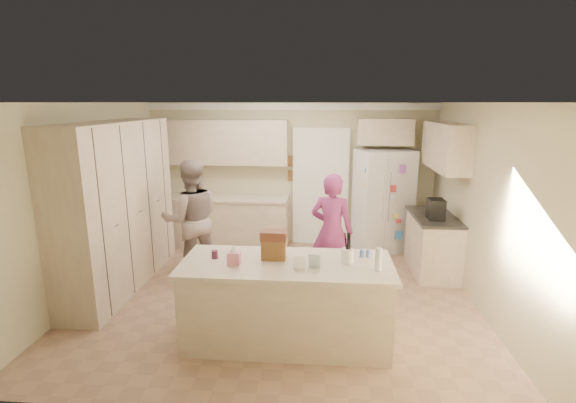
# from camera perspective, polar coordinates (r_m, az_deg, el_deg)

# --- Properties ---
(floor) EXTENTS (5.20, 4.60, 0.02)m
(floor) POSITION_cam_1_polar(r_m,az_deg,el_deg) (5.93, -1.26, -12.71)
(floor) COLOR #9A785E
(floor) RESTS_ON ground
(ceiling) EXTENTS (5.20, 4.60, 0.02)m
(ceiling) POSITION_cam_1_polar(r_m,az_deg,el_deg) (5.32, -1.41, 13.51)
(ceiling) COLOR white
(ceiling) RESTS_ON wall_back
(wall_back) EXTENTS (5.20, 0.02, 2.60)m
(wall_back) POSITION_cam_1_polar(r_m,az_deg,el_deg) (7.74, 0.41, 3.74)
(wall_back) COLOR beige
(wall_back) RESTS_ON ground
(wall_front) EXTENTS (5.20, 0.02, 2.60)m
(wall_front) POSITION_cam_1_polar(r_m,az_deg,el_deg) (3.30, -5.46, -9.86)
(wall_front) COLOR beige
(wall_front) RESTS_ON ground
(wall_left) EXTENTS (0.02, 4.60, 2.60)m
(wall_left) POSITION_cam_1_polar(r_m,az_deg,el_deg) (6.30, -25.66, 0.16)
(wall_left) COLOR beige
(wall_left) RESTS_ON ground
(wall_right) EXTENTS (0.02, 4.60, 2.60)m
(wall_right) POSITION_cam_1_polar(r_m,az_deg,el_deg) (5.83, 25.12, -0.77)
(wall_right) COLOR beige
(wall_right) RESTS_ON ground
(crown_back) EXTENTS (5.20, 0.08, 0.12)m
(crown_back) POSITION_cam_1_polar(r_m,az_deg,el_deg) (7.58, 0.40, 12.88)
(crown_back) COLOR white
(crown_back) RESTS_ON wall_back
(pantry_bank) EXTENTS (0.60, 2.60, 2.35)m
(pantry_bank) POSITION_cam_1_polar(r_m,az_deg,el_deg) (6.35, -22.24, -0.57)
(pantry_bank) COLOR beige
(pantry_bank) RESTS_ON floor
(back_base_cab) EXTENTS (2.20, 0.60, 0.88)m
(back_base_cab) POSITION_cam_1_polar(r_m,az_deg,el_deg) (7.80, -8.24, -2.81)
(back_base_cab) COLOR beige
(back_base_cab) RESTS_ON floor
(back_countertop) EXTENTS (2.24, 0.63, 0.04)m
(back_countertop) POSITION_cam_1_polar(r_m,az_deg,el_deg) (7.67, -8.37, 0.47)
(back_countertop) COLOR beige
(back_countertop) RESTS_ON back_base_cab
(back_upper_cab) EXTENTS (2.20, 0.35, 0.80)m
(back_upper_cab) POSITION_cam_1_polar(r_m,az_deg,el_deg) (7.64, -8.40, 8.02)
(back_upper_cab) COLOR beige
(back_upper_cab) RESTS_ON wall_back
(doorway_opening) EXTENTS (0.90, 0.06, 2.10)m
(doorway_opening) POSITION_cam_1_polar(r_m,az_deg,el_deg) (7.73, 4.46, 1.81)
(doorway_opening) COLOR black
(doorway_opening) RESTS_ON floor
(doorway_casing) EXTENTS (1.02, 0.03, 2.22)m
(doorway_casing) POSITION_cam_1_polar(r_m,az_deg,el_deg) (7.70, 4.46, 1.76)
(doorway_casing) COLOR white
(doorway_casing) RESTS_ON floor
(wall_frame_upper) EXTENTS (0.15, 0.02, 0.20)m
(wall_frame_upper) POSITION_cam_1_polar(r_m,az_deg,el_deg) (7.66, 0.54, 5.53)
(wall_frame_upper) COLOR brown
(wall_frame_upper) RESTS_ON wall_back
(wall_frame_lower) EXTENTS (0.15, 0.02, 0.20)m
(wall_frame_lower) POSITION_cam_1_polar(r_m,az_deg,el_deg) (7.70, 0.54, 3.54)
(wall_frame_lower) COLOR brown
(wall_frame_lower) RESTS_ON wall_back
(refrigerator) EXTENTS (1.07, 0.93, 1.80)m
(refrigerator) POSITION_cam_1_polar(r_m,az_deg,el_deg) (7.58, 12.82, 0.11)
(refrigerator) COLOR white
(refrigerator) RESTS_ON floor
(fridge_seam) EXTENTS (0.02, 0.02, 1.78)m
(fridge_seam) POSITION_cam_1_polar(r_m,az_deg,el_deg) (7.24, 13.21, -0.54)
(fridge_seam) COLOR gray
(fridge_seam) RESTS_ON refrigerator
(fridge_dispenser) EXTENTS (0.22, 0.03, 0.35)m
(fridge_dispenser) POSITION_cam_1_polar(r_m,az_deg,el_deg) (7.14, 11.58, 1.42)
(fridge_dispenser) COLOR black
(fridge_dispenser) RESTS_ON refrigerator
(fridge_handle_l) EXTENTS (0.02, 0.02, 0.85)m
(fridge_handle_l) POSITION_cam_1_polar(r_m,az_deg,el_deg) (7.18, 12.90, 0.60)
(fridge_handle_l) COLOR silver
(fridge_handle_l) RESTS_ON refrigerator
(fridge_handle_r) EXTENTS (0.02, 0.02, 0.85)m
(fridge_handle_r) POSITION_cam_1_polar(r_m,az_deg,el_deg) (7.20, 13.68, 0.59)
(fridge_handle_r) COLOR silver
(fridge_handle_r) RESTS_ON refrigerator
(over_fridge_cab) EXTENTS (0.95, 0.35, 0.45)m
(over_fridge_cab) POSITION_cam_1_polar(r_m,az_deg,el_deg) (7.52, 13.13, 9.26)
(over_fridge_cab) COLOR beige
(over_fridge_cab) RESTS_ON wall_back
(right_base_cab) EXTENTS (0.60, 1.20, 0.88)m
(right_base_cab) POSITION_cam_1_polar(r_m,az_deg,el_deg) (6.88, 19.13, -5.65)
(right_base_cab) COLOR beige
(right_base_cab) RESTS_ON floor
(right_countertop) EXTENTS (0.63, 1.24, 0.04)m
(right_countertop) POSITION_cam_1_polar(r_m,az_deg,el_deg) (6.75, 19.34, -1.95)
(right_countertop) COLOR #2D2B28
(right_countertop) RESTS_ON right_base_cab
(right_upper_cab) EXTENTS (0.35, 1.50, 0.70)m
(right_upper_cab) POSITION_cam_1_polar(r_m,az_deg,el_deg) (6.79, 20.72, 7.06)
(right_upper_cab) COLOR beige
(right_upper_cab) RESTS_ON wall_right
(coffee_maker) EXTENTS (0.22, 0.28, 0.30)m
(coffee_maker) POSITION_cam_1_polar(r_m,az_deg,el_deg) (6.51, 19.55, -0.97)
(coffee_maker) COLOR black
(coffee_maker) RESTS_ON right_countertop
(island_base) EXTENTS (2.20, 0.90, 0.88)m
(island_base) POSITION_cam_1_polar(r_m,az_deg,el_deg) (4.73, -0.18, -13.76)
(island_base) COLOR beige
(island_base) RESTS_ON floor
(island_top) EXTENTS (2.28, 0.96, 0.05)m
(island_top) POSITION_cam_1_polar(r_m,az_deg,el_deg) (4.54, -0.19, -8.59)
(island_top) COLOR beige
(island_top) RESTS_ON island_base
(utensil_crock) EXTENTS (0.13, 0.13, 0.15)m
(utensil_crock) POSITION_cam_1_polar(r_m,az_deg,el_deg) (4.55, 8.12, -7.34)
(utensil_crock) COLOR white
(utensil_crock) RESTS_ON island_top
(tissue_box) EXTENTS (0.13, 0.13, 0.14)m
(tissue_box) POSITION_cam_1_polar(r_m,az_deg,el_deg) (4.49, -7.37, -7.66)
(tissue_box) COLOR #D17595
(tissue_box) RESTS_ON island_top
(tissue_plume) EXTENTS (0.08, 0.08, 0.08)m
(tissue_plume) POSITION_cam_1_polar(r_m,az_deg,el_deg) (4.45, -7.41, -6.34)
(tissue_plume) COLOR white
(tissue_plume) RESTS_ON tissue_box
(dollhouse_body) EXTENTS (0.26, 0.18, 0.22)m
(dollhouse_body) POSITION_cam_1_polar(r_m,az_deg,el_deg) (4.60, -1.96, -6.50)
(dollhouse_body) COLOR brown
(dollhouse_body) RESTS_ON island_top
(dollhouse_roof) EXTENTS (0.28, 0.20, 0.10)m
(dollhouse_roof) POSITION_cam_1_polar(r_m,az_deg,el_deg) (4.55, -1.98, -4.61)
(dollhouse_roof) COLOR #592D1E
(dollhouse_roof) RESTS_ON dollhouse_body
(jam_jar) EXTENTS (0.07, 0.07, 0.09)m
(jam_jar) POSITION_cam_1_polar(r_m,az_deg,el_deg) (4.69, -10.00, -7.15)
(jam_jar) COLOR #59263F
(jam_jar) RESTS_ON island_top
(greeting_card_a) EXTENTS (0.12, 0.06, 0.16)m
(greeting_card_a) POSITION_cam_1_polar(r_m,az_deg,el_deg) (4.31, 1.60, -8.34)
(greeting_card_a) COLOR white
(greeting_card_a) RESTS_ON island_top
(greeting_card_b) EXTENTS (0.12, 0.05, 0.16)m
(greeting_card_b) POSITION_cam_1_polar(r_m,az_deg,el_deg) (4.35, 3.63, -8.15)
(greeting_card_b) COLOR silver
(greeting_card_b) RESTS_ON island_top
(water_bottle) EXTENTS (0.07, 0.07, 0.24)m
(water_bottle) POSITION_cam_1_polar(r_m,az_deg,el_deg) (4.38, 12.25, -7.74)
(water_bottle) COLOR silver
(water_bottle) RESTS_ON island_top
(shaker_salt) EXTENTS (0.05, 0.05, 0.09)m
(shaker_salt) POSITION_cam_1_polar(r_m,az_deg,el_deg) (4.73, 10.06, -6.97)
(shaker_salt) COLOR #4F64B2
(shaker_salt) RESTS_ON island_top
(shaker_pepper) EXTENTS (0.05, 0.05, 0.09)m
(shaker_pepper) POSITION_cam_1_polar(r_m,az_deg,el_deg) (4.74, 10.90, -6.97)
(shaker_pepper) COLOR #4F64B2
(shaker_pepper) RESTS_ON island_top
(teen_boy) EXTENTS (1.07, 0.97, 1.80)m
(teen_boy) POSITION_cam_1_polar(r_m,az_deg,el_deg) (6.39, -13.07, -2.39)
(teen_boy) COLOR gray
(teen_boy) RESTS_ON floor
(teen_girl) EXTENTS (0.70, 0.56, 1.67)m
(teen_girl) POSITION_cam_1_polar(r_m,az_deg,el_deg) (5.90, 5.99, -4.12)
(teen_girl) COLOR #9E3F79
(teen_girl) RESTS_ON floor
(fridge_magnets) EXTENTS (0.76, 0.02, 1.44)m
(fridge_magnets) POSITION_cam_1_polar(r_m,az_deg,el_deg) (7.23, 13.22, -0.55)
(fridge_magnets) COLOR tan
(fridge_magnets) RESTS_ON refrigerator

